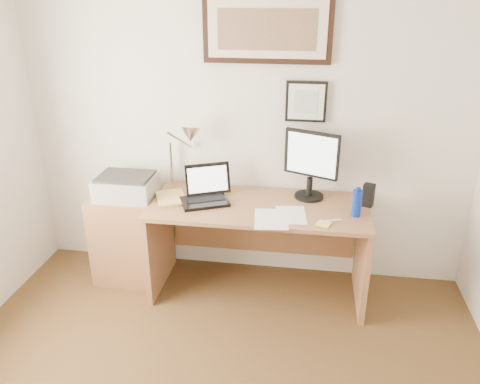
% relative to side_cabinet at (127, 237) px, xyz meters
% --- Properties ---
extents(wall_back, '(3.50, 0.02, 2.50)m').
position_rel_side_cabinet_xyz_m(wall_back, '(0.92, 0.32, 0.89)').
color(wall_back, silver).
rests_on(wall_back, ground).
extents(side_cabinet, '(0.50, 0.40, 0.73)m').
position_rel_side_cabinet_xyz_m(side_cabinet, '(0.00, 0.00, 0.00)').
color(side_cabinet, brown).
rests_on(side_cabinet, floor).
extents(water_bottle, '(0.07, 0.07, 0.19)m').
position_rel_side_cabinet_xyz_m(water_bottle, '(1.76, -0.13, 0.48)').
color(water_bottle, '#0B279B').
rests_on(water_bottle, desk).
extents(bottle_cap, '(0.03, 0.03, 0.02)m').
position_rel_side_cabinet_xyz_m(bottle_cap, '(1.76, -0.13, 0.59)').
color(bottle_cap, '#0B279B').
rests_on(bottle_cap, water_bottle).
extents(speaker, '(0.09, 0.09, 0.17)m').
position_rel_side_cabinet_xyz_m(speaker, '(1.86, 0.05, 0.47)').
color(speaker, black).
rests_on(speaker, desk).
extents(paper_sheet_a, '(0.26, 0.35, 0.00)m').
position_rel_side_cabinet_xyz_m(paper_sheet_a, '(1.18, -0.27, 0.39)').
color(paper_sheet_a, white).
rests_on(paper_sheet_a, desk).
extents(paper_sheet_b, '(0.24, 0.31, 0.00)m').
position_rel_side_cabinet_xyz_m(paper_sheet_b, '(1.31, -0.19, 0.39)').
color(paper_sheet_b, white).
rests_on(paper_sheet_b, desk).
extents(sticky_pad, '(0.11, 0.11, 0.01)m').
position_rel_side_cabinet_xyz_m(sticky_pad, '(1.54, -0.31, 0.39)').
color(sticky_pad, '#FFE978').
rests_on(sticky_pad, desk).
extents(marker_pen, '(0.14, 0.06, 0.02)m').
position_rel_side_cabinet_xyz_m(marker_pen, '(1.59, -0.25, 0.39)').
color(marker_pen, white).
rests_on(marker_pen, desk).
extents(book, '(0.31, 0.35, 0.02)m').
position_rel_side_cabinet_xyz_m(book, '(0.31, -0.09, 0.40)').
color(book, '#D8B965').
rests_on(book, desk).
extents(desk, '(1.60, 0.70, 0.75)m').
position_rel_side_cabinet_xyz_m(desk, '(1.07, 0.04, 0.15)').
color(desk, brown).
rests_on(desk, floor).
extents(laptop, '(0.41, 0.42, 0.26)m').
position_rel_side_cabinet_xyz_m(laptop, '(0.67, -0.03, 0.44)').
color(laptop, black).
rests_on(laptop, desk).
extents(lcd_monitor, '(0.40, 0.22, 0.52)m').
position_rel_side_cabinet_xyz_m(lcd_monitor, '(1.43, 0.13, 0.68)').
color(lcd_monitor, black).
rests_on(lcd_monitor, desk).
extents(printer, '(0.44, 0.34, 0.18)m').
position_rel_side_cabinet_xyz_m(printer, '(0.04, -0.01, 0.45)').
color(printer, '#A5A5A8').
rests_on(printer, side_cabinet).
extents(desk_lamp, '(0.29, 0.27, 0.53)m').
position_rel_side_cabinet_xyz_m(desk_lamp, '(0.51, 0.13, 0.82)').
color(desk_lamp, white).
rests_on(desk_lamp, desk).
extents(picture_large, '(0.92, 0.04, 0.47)m').
position_rel_side_cabinet_xyz_m(picture_large, '(1.07, 0.29, 1.59)').
color(picture_large, black).
rests_on(picture_large, wall_back).
extents(picture_small, '(0.30, 0.03, 0.30)m').
position_rel_side_cabinet_xyz_m(picture_small, '(1.37, 0.29, 1.09)').
color(picture_small, black).
rests_on(picture_small, wall_back).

